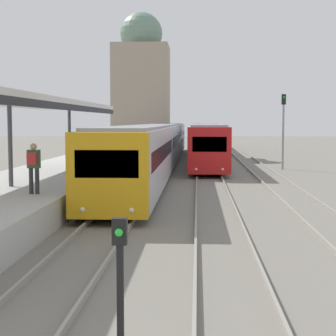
# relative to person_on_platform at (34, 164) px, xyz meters

# --- Properties ---
(platform_canopy) EXTENTS (4.00, 23.76, 3.23)m
(platform_canopy) POSITION_rel_person_on_platform_xyz_m (-1.43, 2.11, 2.12)
(platform_canopy) COLOR beige
(platform_canopy) RESTS_ON station_platform
(person_on_platform) EXTENTS (0.40, 0.40, 1.66)m
(person_on_platform) POSITION_rel_person_on_platform_xyz_m (0.00, 0.00, 0.00)
(person_on_platform) COLOR #2D2D33
(person_on_platform) RESTS_ON station_platform
(train_near) EXTENTS (2.57, 48.24, 3.09)m
(train_near) POSITION_rel_person_on_platform_xyz_m (2.55, 23.24, -0.20)
(train_near) COLOR gold
(train_near) RESTS_ON ground_plane
(train_far) EXTENTS (2.54, 44.44, 3.09)m
(train_far) POSITION_rel_person_on_platform_xyz_m (6.02, 36.28, -0.21)
(train_far) COLOR red
(train_far) RESTS_ON ground_plane
(signal_post_near) EXTENTS (0.20, 0.21, 2.03)m
(signal_post_near) POSITION_rel_person_on_platform_xyz_m (4.32, -10.65, -0.67)
(signal_post_near) COLOR black
(signal_post_near) RESTS_ON ground_plane
(signal_mast_far) EXTENTS (0.28, 0.29, 5.15)m
(signal_mast_far) POSITION_rel_person_on_platform_xyz_m (11.21, 20.94, 1.31)
(signal_mast_far) COLOR gray
(signal_mast_far) RESTS_ON ground_plane
(distant_domed_building) EXTENTS (5.29, 5.29, 13.74)m
(distant_domed_building) POSITION_rel_person_on_platform_xyz_m (-0.11, 36.59, 4.56)
(distant_domed_building) COLOR gray
(distant_domed_building) RESTS_ON ground_plane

